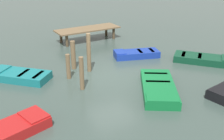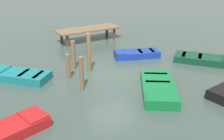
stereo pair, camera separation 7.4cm
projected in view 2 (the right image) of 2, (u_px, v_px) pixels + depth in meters
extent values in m
plane|color=#33423D|center=(112.00, 76.00, 14.14)|extent=(80.00, 80.00, 0.00)
cube|color=brown|center=(88.00, 29.00, 19.90)|extent=(4.96, 2.13, 0.10)
cylinder|color=#473927|center=(107.00, 30.00, 21.45)|extent=(0.20, 0.20, 0.85)
cylinder|color=#473927|center=(114.00, 33.00, 20.53)|extent=(0.20, 0.20, 0.85)
cylinder|color=#473927|center=(61.00, 37.00, 19.64)|extent=(0.20, 0.20, 0.85)
cylinder|color=#473927|center=(67.00, 41.00, 18.72)|extent=(0.20, 0.20, 0.85)
cube|color=#14666B|center=(20.00, 76.00, 13.70)|extent=(3.15, 2.95, 0.40)
cube|color=beige|center=(20.00, 73.00, 13.65)|extent=(2.62, 2.44, 0.04)
cube|color=#14666B|center=(0.00, 69.00, 13.91)|extent=(1.26, 1.32, 0.06)
cube|color=#9B9789|center=(24.00, 73.00, 13.58)|extent=(0.81, 0.90, 0.04)
cube|color=#9B9789|center=(38.00, 75.00, 13.37)|extent=(0.81, 0.90, 0.04)
cube|color=#0F602D|center=(158.00, 88.00, 12.43)|extent=(2.95, 3.79, 0.40)
cube|color=orange|center=(158.00, 85.00, 12.37)|extent=(2.41, 3.18, 0.04)
cube|color=#0F602D|center=(162.00, 97.00, 11.08)|extent=(1.54, 1.31, 0.06)
cube|color=#B06E1E|center=(158.00, 82.00, 12.60)|extent=(1.12, 0.72, 0.04)
cube|color=#B06E1E|center=(156.00, 74.00, 13.49)|extent=(1.12, 0.72, 0.04)
cube|color=navy|center=(137.00, 54.00, 16.78)|extent=(2.98, 1.68, 0.40)
cube|color=silver|center=(137.00, 52.00, 16.72)|extent=(2.51, 1.36, 0.04)
cube|color=navy|center=(120.00, 52.00, 16.49)|extent=(0.82, 1.07, 0.06)
cube|color=#A4A49F|center=(140.00, 51.00, 16.75)|extent=(0.39, 0.85, 0.04)
cube|color=#A4A49F|center=(152.00, 50.00, 16.89)|extent=(0.39, 0.85, 0.04)
cube|color=#0C3823|center=(204.00, 60.00, 15.88)|extent=(3.36, 3.37, 0.40)
cube|color=maroon|center=(205.00, 57.00, 15.83)|extent=(2.79, 2.80, 0.04)
cube|color=maroon|center=(200.00, 56.00, 15.89)|extent=(0.86, 0.86, 0.04)
cube|color=maroon|center=(184.00, 54.00, 16.20)|extent=(0.86, 0.86, 0.04)
cube|color=black|center=(221.00, 92.00, 11.49)|extent=(0.88, 1.15, 0.06)
cube|color=maroon|center=(33.00, 114.00, 9.89)|extent=(1.10, 1.26, 0.06)
cylinder|color=brown|center=(68.00, 66.00, 13.63)|extent=(0.22, 0.22, 1.33)
cylinder|color=brown|center=(89.00, 53.00, 14.36)|extent=(0.23, 0.23, 2.15)
cylinder|color=brown|center=(82.00, 73.00, 12.42)|extent=(0.21, 0.21, 1.64)
cylinder|color=brown|center=(73.00, 55.00, 14.80)|extent=(0.26, 0.26, 1.62)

